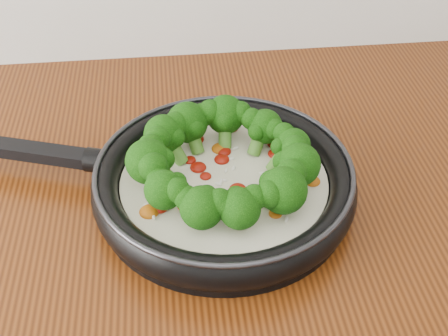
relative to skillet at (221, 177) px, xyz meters
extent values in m
cylinder|color=black|center=(0.00, 0.00, -0.03)|extent=(0.38, 0.38, 0.01)
torus|color=black|center=(0.00, 0.00, -0.01)|extent=(0.40, 0.40, 0.03)
torus|color=#2D2D33|center=(0.00, 0.00, 0.01)|extent=(0.39, 0.39, 0.01)
cube|color=black|center=(-0.23, 0.08, 0.00)|extent=(0.18, 0.08, 0.02)
cylinder|color=black|center=(-0.15, 0.05, 0.00)|extent=(0.04, 0.04, 0.03)
cylinder|color=silver|center=(0.00, 0.00, -0.01)|extent=(0.31, 0.31, 0.02)
ellipsoid|color=maroon|center=(0.08, 0.06, 0.00)|extent=(0.03, 0.03, 0.01)
ellipsoid|color=maroon|center=(-0.02, 0.01, 0.00)|extent=(0.02, 0.02, 0.01)
ellipsoid|color=#B6570B|center=(0.00, 0.06, 0.00)|extent=(0.03, 0.03, 0.01)
ellipsoid|color=maroon|center=(-0.07, -0.04, 0.00)|extent=(0.03, 0.03, 0.01)
ellipsoid|color=maroon|center=(-0.05, -0.04, 0.00)|extent=(0.02, 0.02, 0.01)
ellipsoid|color=#B6570B|center=(0.11, -0.02, 0.00)|extent=(0.03, 0.03, 0.01)
ellipsoid|color=maroon|center=(0.01, 0.05, 0.00)|extent=(0.03, 0.03, 0.01)
ellipsoid|color=maroon|center=(0.02, 0.10, 0.00)|extent=(0.02, 0.02, 0.01)
ellipsoid|color=#B6570B|center=(0.05, -0.07, 0.00)|extent=(0.02, 0.02, 0.01)
ellipsoid|color=maroon|center=(-0.03, 0.08, 0.00)|extent=(0.03, 0.03, 0.01)
ellipsoid|color=maroon|center=(-0.03, 0.08, 0.00)|extent=(0.02, 0.02, 0.01)
ellipsoid|color=#B6570B|center=(0.01, -0.08, 0.00)|extent=(0.02, 0.02, 0.01)
ellipsoid|color=maroon|center=(0.08, 0.01, 0.00)|extent=(0.02, 0.02, 0.01)
ellipsoid|color=maroon|center=(0.10, 0.02, 0.00)|extent=(0.03, 0.03, 0.01)
ellipsoid|color=#B6570B|center=(-0.09, -0.05, 0.00)|extent=(0.03, 0.03, 0.01)
ellipsoid|color=maroon|center=(-0.03, 0.02, 0.00)|extent=(0.02, 0.02, 0.01)
ellipsoid|color=maroon|center=(-0.03, 0.04, 0.00)|extent=(0.02, 0.02, 0.01)
ellipsoid|color=#B6570B|center=(-0.07, 0.00, 0.00)|extent=(0.03, 0.03, 0.01)
ellipsoid|color=maroon|center=(0.07, 0.04, 0.00)|extent=(0.03, 0.03, 0.01)
ellipsoid|color=maroon|center=(0.02, -0.02, 0.00)|extent=(0.03, 0.03, 0.01)
ellipsoid|color=#B6570B|center=(-0.07, -0.04, 0.00)|extent=(0.02, 0.02, 0.01)
ellipsoid|color=maroon|center=(0.00, 0.03, 0.00)|extent=(0.03, 0.03, 0.01)
ellipsoid|color=white|center=(0.05, -0.05, 0.00)|extent=(0.01, 0.01, 0.00)
ellipsoid|color=white|center=(-0.07, -0.04, 0.00)|extent=(0.01, 0.01, 0.00)
ellipsoid|color=white|center=(0.06, -0.08, 0.00)|extent=(0.01, 0.01, 0.00)
ellipsoid|color=white|center=(0.08, -0.03, 0.00)|extent=(0.01, 0.01, 0.00)
ellipsoid|color=white|center=(0.05, -0.06, 0.00)|extent=(0.01, 0.01, 0.00)
ellipsoid|color=white|center=(-0.09, -0.04, 0.00)|extent=(0.01, 0.01, 0.00)
ellipsoid|color=white|center=(0.02, 0.02, 0.00)|extent=(0.01, 0.01, 0.00)
ellipsoid|color=white|center=(0.02, 0.03, 0.00)|extent=(0.01, 0.01, 0.00)
ellipsoid|color=white|center=(0.00, 0.00, 0.00)|extent=(0.01, 0.01, 0.00)
ellipsoid|color=white|center=(0.02, 0.05, 0.00)|extent=(0.01, 0.01, 0.00)
ellipsoid|color=white|center=(-0.03, 0.02, 0.00)|extent=(0.01, 0.01, 0.00)
ellipsoid|color=white|center=(0.00, -0.01, 0.00)|extent=(0.01, 0.01, 0.00)
ellipsoid|color=white|center=(0.08, 0.05, 0.00)|extent=(0.01, 0.01, 0.00)
ellipsoid|color=white|center=(-0.01, -0.02, 0.00)|extent=(0.00, 0.01, 0.00)
ellipsoid|color=white|center=(0.01, 0.10, 0.00)|extent=(0.01, 0.01, 0.00)
ellipsoid|color=white|center=(-0.08, -0.06, 0.00)|extent=(0.01, 0.01, 0.00)
ellipsoid|color=white|center=(0.06, 0.00, 0.00)|extent=(0.00, 0.01, 0.00)
ellipsoid|color=white|center=(0.06, 0.02, 0.00)|extent=(0.01, 0.01, 0.00)
ellipsoid|color=white|center=(0.05, 0.01, 0.00)|extent=(0.01, 0.00, 0.00)
ellipsoid|color=white|center=(0.01, 0.01, 0.00)|extent=(0.01, 0.01, 0.00)
ellipsoid|color=white|center=(-0.05, -0.06, 0.00)|extent=(0.00, 0.01, 0.00)
ellipsoid|color=white|center=(0.02, -0.03, 0.00)|extent=(0.01, 0.01, 0.00)
ellipsoid|color=white|center=(0.00, -0.01, 0.00)|extent=(0.01, 0.01, 0.00)
cylinder|color=#5B9731|center=(0.07, -0.02, 0.01)|extent=(0.04, 0.02, 0.04)
sphere|color=black|center=(0.09, -0.02, 0.03)|extent=(0.06, 0.06, 0.05)
sphere|color=black|center=(0.09, 0.00, 0.04)|extent=(0.04, 0.04, 0.03)
sphere|color=black|center=(0.08, -0.04, 0.04)|extent=(0.04, 0.04, 0.03)
sphere|color=black|center=(0.07, -0.02, 0.03)|extent=(0.03, 0.03, 0.03)
cylinder|color=#5B9731|center=(0.07, 0.01, 0.01)|extent=(0.03, 0.02, 0.04)
sphere|color=black|center=(0.09, 0.01, 0.03)|extent=(0.05, 0.05, 0.04)
sphere|color=black|center=(0.08, 0.03, 0.04)|extent=(0.03, 0.03, 0.03)
sphere|color=black|center=(0.09, 0.00, 0.04)|extent=(0.03, 0.03, 0.02)
sphere|color=black|center=(0.07, 0.01, 0.03)|extent=(0.03, 0.03, 0.02)
cylinder|color=#5B9731|center=(0.05, 0.05, 0.01)|extent=(0.03, 0.03, 0.03)
sphere|color=black|center=(0.06, 0.06, 0.03)|extent=(0.06, 0.06, 0.04)
sphere|color=black|center=(0.05, 0.07, 0.03)|extent=(0.03, 0.03, 0.03)
sphere|color=black|center=(0.07, 0.04, 0.03)|extent=(0.03, 0.03, 0.03)
sphere|color=black|center=(0.05, 0.05, 0.03)|extent=(0.03, 0.03, 0.02)
cylinder|color=#5B9731|center=(0.01, 0.07, 0.01)|extent=(0.02, 0.03, 0.04)
sphere|color=black|center=(0.01, 0.08, 0.03)|extent=(0.06, 0.06, 0.05)
sphere|color=black|center=(-0.01, 0.08, 0.04)|extent=(0.04, 0.04, 0.03)
sphere|color=black|center=(0.03, 0.08, 0.04)|extent=(0.04, 0.04, 0.03)
sphere|color=black|center=(0.01, 0.07, 0.03)|extent=(0.03, 0.03, 0.03)
cylinder|color=#5B9731|center=(-0.03, 0.06, 0.01)|extent=(0.03, 0.04, 0.04)
sphere|color=black|center=(-0.03, 0.08, 0.03)|extent=(0.07, 0.07, 0.05)
sphere|color=black|center=(-0.05, 0.06, 0.04)|extent=(0.04, 0.04, 0.03)
sphere|color=black|center=(-0.02, 0.08, 0.03)|extent=(0.04, 0.04, 0.03)
sphere|color=black|center=(-0.03, 0.06, 0.03)|extent=(0.03, 0.03, 0.03)
cylinder|color=#5B9731|center=(-0.05, 0.04, 0.01)|extent=(0.04, 0.03, 0.04)
sphere|color=black|center=(-0.07, 0.05, 0.03)|extent=(0.06, 0.06, 0.05)
sphere|color=black|center=(-0.07, 0.03, 0.04)|extent=(0.04, 0.04, 0.03)
sphere|color=black|center=(-0.05, 0.06, 0.04)|extent=(0.04, 0.04, 0.03)
sphere|color=black|center=(-0.05, 0.04, 0.03)|extent=(0.03, 0.03, 0.02)
cylinder|color=#5B9731|center=(-0.07, 0.00, 0.01)|extent=(0.03, 0.02, 0.04)
sphere|color=black|center=(-0.08, 0.00, 0.03)|extent=(0.07, 0.07, 0.05)
sphere|color=black|center=(-0.08, -0.02, 0.04)|extent=(0.04, 0.04, 0.03)
sphere|color=black|center=(-0.08, 0.02, 0.04)|extent=(0.04, 0.04, 0.03)
sphere|color=black|center=(-0.07, 0.00, 0.03)|extent=(0.03, 0.03, 0.03)
cylinder|color=#5B9731|center=(-0.05, -0.04, 0.01)|extent=(0.04, 0.03, 0.04)
sphere|color=black|center=(-0.07, -0.05, 0.03)|extent=(0.06, 0.06, 0.04)
sphere|color=black|center=(-0.05, -0.06, 0.04)|extent=(0.04, 0.04, 0.03)
sphere|color=black|center=(-0.07, -0.03, 0.03)|extent=(0.03, 0.03, 0.03)
sphere|color=black|center=(-0.05, -0.04, 0.03)|extent=(0.03, 0.03, 0.02)
cylinder|color=#5B9731|center=(-0.02, -0.06, 0.01)|extent=(0.03, 0.03, 0.03)
sphere|color=black|center=(-0.03, -0.08, 0.03)|extent=(0.06, 0.06, 0.05)
sphere|color=black|center=(-0.01, -0.08, 0.03)|extent=(0.04, 0.04, 0.03)
sphere|color=black|center=(-0.04, -0.07, 0.03)|extent=(0.04, 0.04, 0.03)
sphere|color=black|center=(-0.02, -0.06, 0.03)|extent=(0.03, 0.03, 0.02)
cylinder|color=#5B9731|center=(0.01, -0.07, 0.01)|extent=(0.02, 0.03, 0.04)
sphere|color=black|center=(0.01, -0.09, 0.03)|extent=(0.06, 0.06, 0.05)
sphere|color=black|center=(0.03, -0.08, 0.04)|extent=(0.04, 0.04, 0.03)
sphere|color=black|center=(-0.01, -0.08, 0.03)|extent=(0.03, 0.03, 0.03)
sphere|color=black|center=(0.01, -0.07, 0.03)|extent=(0.03, 0.03, 0.02)
cylinder|color=#5B9731|center=(0.05, -0.05, 0.01)|extent=(0.03, 0.04, 0.04)
sphere|color=black|center=(0.06, -0.07, 0.03)|extent=(0.07, 0.07, 0.05)
sphere|color=black|center=(0.07, -0.05, 0.04)|extent=(0.04, 0.04, 0.03)
sphere|color=black|center=(0.04, -0.08, 0.04)|extent=(0.04, 0.04, 0.03)
sphere|color=black|center=(0.05, -0.05, 0.03)|extent=(0.03, 0.03, 0.03)
camera|label=1|loc=(-0.05, -0.52, 0.45)|focal=46.39mm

